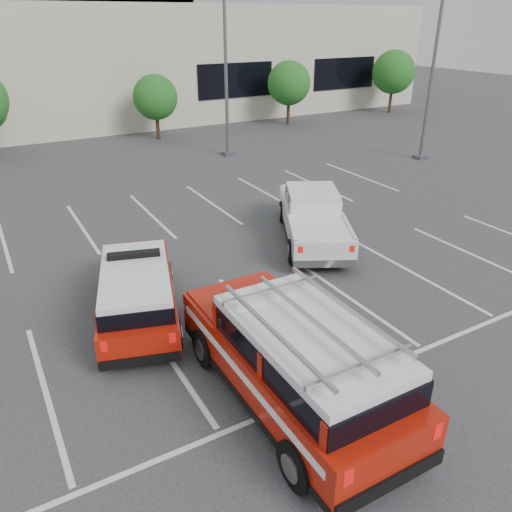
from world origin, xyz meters
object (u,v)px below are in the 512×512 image
at_px(tree_right, 290,85).
at_px(white_pickup, 313,221).
at_px(light_pole_right, 434,59).
at_px(fire_chief_suv, 138,295).
at_px(convention_building, 42,54).
at_px(tree_far_right, 394,73).
at_px(light_pole_mid, 226,58).
at_px(ladder_suv, 295,365).
at_px(tree_mid_right, 157,99).

bearing_deg(tree_right, white_pickup, -120.86).
height_order(light_pole_right, fire_chief_suv, light_pole_right).
distance_m(convention_building, tree_far_right, 26.83).
distance_m(light_pole_mid, ladder_suv, 20.84).
bearing_deg(tree_far_right, white_pickup, -138.91).
bearing_deg(tree_mid_right, convention_building, 116.57).
relative_size(convention_building, tree_far_right, 12.38).
bearing_deg(convention_building, ladder_suv, -91.93).
bearing_deg(fire_chief_suv, white_pickup, 32.87).
height_order(light_pole_mid, light_pole_right, same).
bearing_deg(white_pickup, convention_building, 126.10).
relative_size(tree_right, tree_far_right, 0.91).
height_order(tree_mid_right, light_pole_mid, light_pole_mid).
bearing_deg(light_pole_mid, tree_mid_right, 107.52).
distance_m(tree_far_right, fire_chief_suv, 34.49).
xyz_separation_m(tree_right, white_pickup, (-10.88, -18.21, -2.09)).
xyz_separation_m(tree_right, fire_chief_suv, (-17.84, -20.21, -2.06)).
bearing_deg(light_pole_mid, convention_building, 113.26).
distance_m(fire_chief_suv, white_pickup, 7.24).
distance_m(tree_right, ladder_suv, 29.63).
bearing_deg(light_pole_right, fire_chief_suv, -156.46).
xyz_separation_m(tree_mid_right, fire_chief_suv, (-7.84, -20.21, -1.79)).
height_order(convention_building, light_pole_mid, convention_building).
xyz_separation_m(convention_building, tree_mid_right, (4.91, -9.82, -2.22)).
relative_size(tree_mid_right, light_pole_mid, 0.39).
bearing_deg(light_pole_mid, light_pole_right, -33.69).
xyz_separation_m(tree_far_right, white_pickup, (-20.88, -18.21, -2.36)).
height_order(convention_building, fire_chief_suv, convention_building).
xyz_separation_m(white_pickup, ladder_suv, (-5.20, -6.61, 0.23)).
bearing_deg(tree_mid_right, light_pole_mid, -72.48).
xyz_separation_m(tree_mid_right, tree_far_right, (20.00, 0.00, 0.54)).
xyz_separation_m(fire_chief_suv, ladder_suv, (1.77, -4.61, 0.21)).
bearing_deg(ladder_suv, tree_right, 57.48).
xyz_separation_m(fire_chief_suv, white_pickup, (6.96, 2.00, -0.03)).
bearing_deg(ladder_suv, white_pickup, 52.25).
bearing_deg(white_pickup, tree_far_right, 69.01).
relative_size(tree_right, white_pickup, 0.76).
height_order(convention_building, white_pickup, convention_building).
xyz_separation_m(light_pole_right, white_pickup, (-11.79, -6.17, -4.50)).
xyz_separation_m(convention_building, fire_chief_suv, (-2.93, -30.03, -4.01)).
bearing_deg(tree_right, fire_chief_suv, -131.44).
relative_size(light_pole_mid, light_pole_right, 1.00).
xyz_separation_m(tree_far_right, fire_chief_suv, (-27.84, -20.21, -2.33)).
bearing_deg(tree_mid_right, white_pickup, -92.77).
distance_m(convention_building, fire_chief_suv, 30.44).
height_order(light_pole_mid, fire_chief_suv, light_pole_mid).
bearing_deg(ladder_suv, tree_mid_right, 76.66).
xyz_separation_m(convention_building, white_pickup, (4.03, -28.03, -4.03)).
bearing_deg(light_pole_mid, tree_far_right, 18.48).
relative_size(tree_far_right, white_pickup, 0.83).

